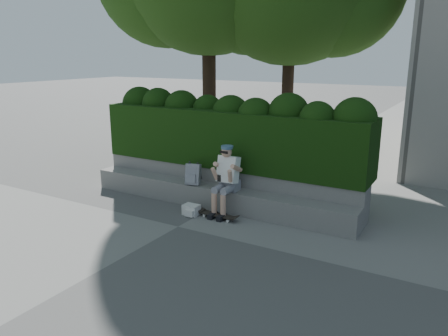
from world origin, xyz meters
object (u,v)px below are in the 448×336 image
Objects in this scene: backpack_ground at (191,210)px; skateboard at (218,215)px; person at (227,177)px; backpack_plaid at (193,174)px.

skateboard is at bearing 9.44° from backpack_ground.
person is 0.86m from backpack_plaid.
backpack_ground is (-0.56, -0.43, -0.65)m from person.
person is 1.79× the size of skateboard.
person is 3.15× the size of backpack_plaid.
backpack_plaid reaches higher than backpack_ground.
skateboard is 1.12m from backpack_plaid.
person is 0.96m from backpack_ground.
person reaches higher than skateboard.
skateboard is at bearing -90.28° from person.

